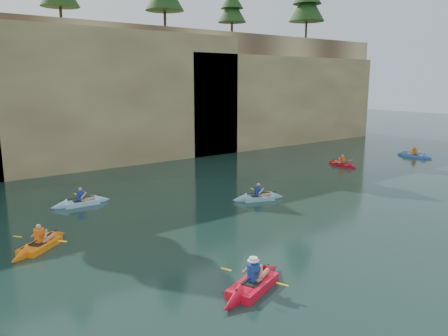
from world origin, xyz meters
TOP-DOWN VIEW (x-y plane):
  - ground at (0.00, 0.00)m, footprint 160.00×160.00m
  - cliff at (0.00, 30.00)m, footprint 70.00×16.00m
  - cliff_slab_center at (2.00, 22.60)m, footprint 24.00×2.40m
  - cliff_slab_east at (22.00, 22.60)m, footprint 26.00×2.40m
  - sea_cave_center at (-4.00, 21.95)m, footprint 3.50×1.00m
  - sea_cave_east at (10.00, 21.95)m, footprint 5.00×1.00m
  - main_kayaker at (-3.57, -1.30)m, footprint 3.91×2.45m
  - kayaker_orange at (-8.37, 6.95)m, footprint 3.26×2.82m
  - kayaker_ltblue_near at (4.10, 7.10)m, footprint 3.33×2.40m
  - kayaker_red_far at (16.64, 10.75)m, footprint 2.33×3.28m
  - kayaker_ltblue_mid at (-4.71, 12.41)m, footprint 3.44×2.55m
  - kayaker_blue_east at (25.54, 9.46)m, footprint 2.43×3.51m

SIDE VIEW (x-z plane):
  - ground at x=0.00m, z-range 0.00..0.00m
  - kayaker_red_far at x=16.64m, z-range -0.45..0.74m
  - kayaker_blue_east at x=25.54m, z-range -0.47..0.77m
  - kayaker_ltblue_near at x=4.10m, z-range -0.49..0.81m
  - kayaker_ltblue_mid at x=-4.71m, z-range -0.49..0.81m
  - kayaker_orange at x=-8.37m, z-range -0.51..0.84m
  - main_kayaker at x=-3.57m, z-range -0.53..0.91m
  - sea_cave_center at x=-4.00m, z-range 0.00..3.20m
  - sea_cave_east at x=10.00m, z-range 0.00..4.50m
  - cliff_slab_east at x=22.00m, z-range 0.00..9.84m
  - cliff_slab_center at x=2.00m, z-range 0.00..11.40m
  - cliff at x=0.00m, z-range 0.00..12.00m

